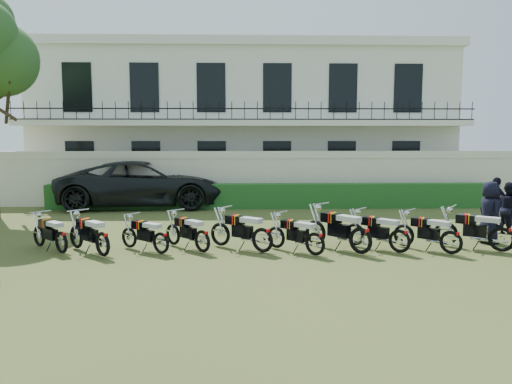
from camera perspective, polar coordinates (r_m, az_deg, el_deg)
ground at (r=13.34m, az=-0.99°, el=-6.45°), size 100.00×100.00×0.00m
perimeter_wall at (r=21.07m, az=-1.28°, el=1.62°), size 30.00×0.35×2.30m
hedge at (r=20.38m, az=1.55°, el=-0.45°), size 18.00×0.60×1.00m
building at (r=26.96m, az=-1.40°, el=8.12°), size 20.40×9.60×7.40m
motorcycle_0 at (r=13.50m, az=-21.37°, el=-4.81°), size 1.36×1.28×0.97m
motorcycle_1 at (r=12.82m, az=-17.15°, el=-5.07°), size 1.43×1.41×1.05m
motorcycle_2 at (r=12.78m, az=-10.82°, el=-5.15°), size 1.44×1.09×0.94m
motorcycle_3 at (r=12.76m, az=-6.16°, el=-4.99°), size 1.32×1.36×0.99m
motorcycle_4 at (r=12.67m, az=0.75°, el=-4.83°), size 1.67×1.25×1.09m
motorcycle_5 at (r=12.47m, az=6.79°, el=-5.28°), size 1.40×1.29×0.99m
motorcycle_6 at (r=12.77m, az=11.88°, el=-4.72°), size 1.50×1.65×1.16m
motorcycle_7 at (r=13.15m, az=16.12°, el=-4.78°), size 1.44×1.37×1.03m
motorcycle_8 at (r=13.43m, az=21.43°, el=-4.77°), size 1.38×1.40×1.02m
motorcycle_9 at (r=14.19m, az=26.30°, el=-4.26°), size 1.68×1.27×1.10m
suv at (r=21.27m, az=-12.72°, el=0.92°), size 7.12×3.73×1.91m
officer_3 at (r=15.23m, az=25.11°, el=-2.12°), size 0.66×0.91×1.73m
officer_4 at (r=16.78m, az=26.93°, el=-1.69°), size 0.72×0.86×1.60m
officer_5 at (r=17.84m, az=25.71°, el=-1.09°), size 0.68×1.04×1.64m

